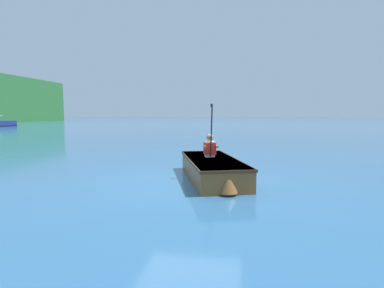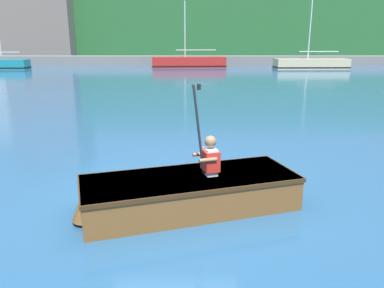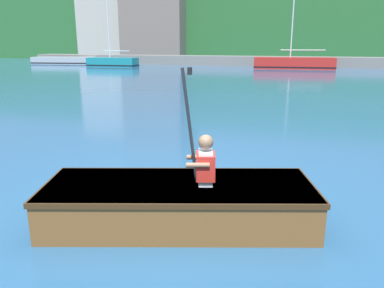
# 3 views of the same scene
# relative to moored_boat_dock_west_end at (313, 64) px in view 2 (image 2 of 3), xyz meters

# --- Properties ---
(ground_plane) EXTENTS (300.00, 300.00, 0.00)m
(ground_plane) POSITION_rel_moored_boat_dock_west_end_xyz_m (-10.68, -27.57, -0.41)
(ground_plane) COLOR #28567F
(shoreline_ridge) EXTENTS (120.00, 20.00, 8.89)m
(shoreline_ridge) POSITION_rel_moored_boat_dock_west_end_xyz_m (-10.68, 23.62, 4.03)
(shoreline_ridge) COLOR #28602D
(shoreline_ridge) RESTS_ON ground
(waterfront_warehouse_left) EXTENTS (9.73, 9.31, 11.40)m
(waterfront_warehouse_left) POSITION_rel_moored_boat_dock_west_end_xyz_m (-34.96, 17.54, 5.30)
(waterfront_warehouse_left) COLOR #B2A899
(waterfront_warehouse_left) RESTS_ON ground
(waterfront_office_block_center) EXTENTS (8.27, 7.92, 14.07)m
(waterfront_office_block_center) POSITION_rel_moored_boat_dock_west_end_xyz_m (-28.35, 15.05, 6.63)
(waterfront_office_block_center) COLOR #75665B
(waterfront_office_block_center) RESTS_ON ground
(marina_dock) EXTENTS (55.99, 2.40, 0.90)m
(marina_dock) POSITION_rel_moored_boat_dock_west_end_xyz_m (-10.68, 4.92, 0.04)
(marina_dock) COLOR slate
(marina_dock) RESTS_ON ground
(moored_boat_dock_west_end) EXTENTS (6.33, 2.14, 6.18)m
(moored_boat_dock_west_end) POSITION_rel_moored_boat_dock_west_end_xyz_m (0.00, 0.00, 0.00)
(moored_boat_dock_west_end) COLOR #CCB789
(moored_boat_dock_west_end) RESTS_ON ground
(moored_boat_dock_west_inner) EXTENTS (6.79, 2.62, 5.73)m
(moored_boat_dock_west_inner) POSITION_rel_moored_boat_dock_west_end_xyz_m (-10.65, 1.59, 0.04)
(moored_boat_dock_west_inner) COLOR red
(moored_boat_dock_west_inner) RESTS_ON ground
(moored_boat_dock_center_far) EXTENTS (4.72, 1.74, 6.01)m
(moored_boat_dock_center_far) POSITION_rel_moored_boat_dock_west_end_xyz_m (-26.80, -0.51, -0.01)
(moored_boat_dock_center_far) COLOR #197A84
(moored_boat_dock_center_far) RESTS_ON ground
(rowboat_foreground) EXTENTS (3.32, 2.03, 0.50)m
(rowboat_foreground) POSITION_rel_moored_boat_dock_west_end_xyz_m (-10.42, -28.11, -0.13)
(rowboat_foreground) COLOR brown
(rowboat_foreground) RESTS_ON ground
(person_paddler) EXTENTS (0.41, 0.42, 1.33)m
(person_paddler) POSITION_rel_moored_boat_dock_west_end_xyz_m (-10.09, -28.01, 0.36)
(person_paddler) COLOR silver
(person_paddler) RESTS_ON rowboat_foreground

